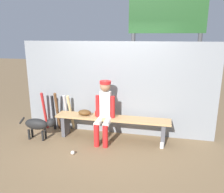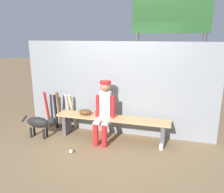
% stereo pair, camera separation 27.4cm
% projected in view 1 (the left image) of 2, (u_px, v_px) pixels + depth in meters
% --- Properties ---
extents(ground_plane, '(30.00, 30.00, 0.00)m').
position_uv_depth(ground_plane, '(112.00, 139.00, 4.94)').
color(ground_plane, brown).
extents(chainlink_fence, '(4.24, 0.03, 2.04)m').
position_uv_depth(chainlink_fence, '(116.00, 89.00, 5.02)').
color(chainlink_fence, gray).
rests_on(chainlink_fence, ground_plane).
extents(dugout_bench, '(2.42, 0.36, 0.50)m').
position_uv_depth(dugout_bench, '(112.00, 122.00, 4.84)').
color(dugout_bench, tan).
rests_on(dugout_bench, ground_plane).
extents(player_seated, '(0.41, 0.55, 1.27)m').
position_uv_depth(player_seated, '(104.00, 110.00, 4.68)').
color(player_seated, silver).
rests_on(player_seated, ground_plane).
extents(baseball_glove, '(0.28, 0.20, 0.12)m').
position_uv_depth(baseball_glove, '(85.00, 112.00, 4.92)').
color(baseball_glove, '#593819').
rests_on(baseball_glove, dugout_bench).
extents(bat_wood_natural, '(0.11, 0.27, 0.86)m').
position_uv_depth(bat_wood_natural, '(71.00, 113.00, 5.30)').
color(bat_wood_natural, tan).
rests_on(bat_wood_natural, ground_plane).
extents(bat_aluminum_silver, '(0.08, 0.27, 0.86)m').
position_uv_depth(bat_aluminum_silver, '(67.00, 112.00, 5.33)').
color(bat_aluminum_silver, '#B7B7BC').
rests_on(bat_aluminum_silver, ground_plane).
extents(bat_wood_dark, '(0.10, 0.27, 0.92)m').
position_uv_depth(bat_wood_dark, '(57.00, 111.00, 5.30)').
color(bat_wood_dark, brown).
rests_on(bat_wood_dark, ground_plane).
extents(bat_aluminum_black, '(0.07, 0.12, 0.83)m').
position_uv_depth(bat_aluminum_black, '(54.00, 113.00, 5.33)').
color(bat_aluminum_black, black).
rests_on(bat_aluminum_black, ground_plane).
extents(bat_aluminum_red, '(0.10, 0.19, 0.90)m').
position_uv_depth(bat_aluminum_red, '(45.00, 111.00, 5.37)').
color(bat_aluminum_red, '#B22323').
rests_on(bat_aluminum_red, ground_plane).
extents(baseball, '(0.07, 0.07, 0.07)m').
position_uv_depth(baseball, '(73.00, 153.00, 4.29)').
color(baseball, white).
rests_on(baseball, ground_plane).
extents(cup_on_ground, '(0.08, 0.08, 0.11)m').
position_uv_depth(cup_on_ground, '(162.00, 145.00, 4.53)').
color(cup_on_ground, silver).
rests_on(cup_on_ground, ground_plane).
extents(cup_on_bench, '(0.08, 0.08, 0.11)m').
position_uv_depth(cup_on_bench, '(97.00, 113.00, 4.87)').
color(cup_on_bench, red).
rests_on(cup_on_bench, dugout_bench).
extents(scoreboard, '(2.12, 0.27, 3.42)m').
position_uv_depth(scoreboard, '(169.00, 26.00, 5.57)').
color(scoreboard, '#3F3F42').
rests_on(scoreboard, ground_plane).
extents(dog, '(0.84, 0.20, 0.49)m').
position_uv_depth(dog, '(39.00, 124.00, 4.85)').
color(dog, black).
rests_on(dog, ground_plane).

